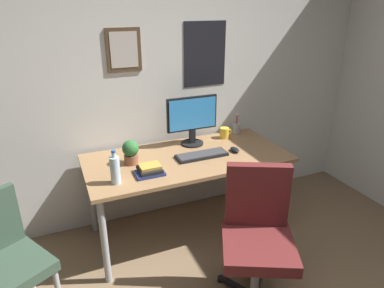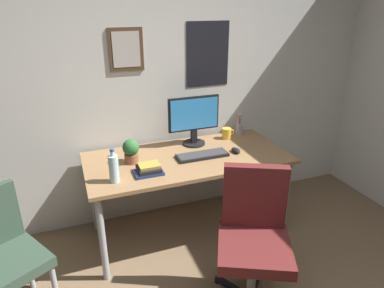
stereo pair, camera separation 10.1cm
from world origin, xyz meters
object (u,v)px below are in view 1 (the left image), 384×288
Objects in this scene: computer_mouse at (235,150)px; potted_plant at (131,151)px; book_stack_left at (150,170)px; office_chair at (257,230)px; side_chair at (1,256)px; coffee_mug_near at (225,133)px; monitor at (192,119)px; pen_cup at (236,128)px; keyboard at (202,155)px; water_bottle at (115,170)px.

potted_plant is at bearing 172.30° from computer_mouse.
potted_plant is 0.25m from book_stack_left.
office_chair is 0.88m from book_stack_left.
office_chair is 1.09× the size of side_chair.
office_chair reaches higher than potted_plant.
book_stack_left reaches higher than computer_mouse.
coffee_mug_near is at bearing 26.81° from book_stack_left.
potted_plant is (0.93, 0.47, 0.34)m from side_chair.
monitor is 0.54m from pen_cup.
coffee_mug_near is at bearing -158.89° from pen_cup.
computer_mouse is (0.30, -0.02, 0.01)m from keyboard.
monitor is 0.36m from keyboard.
pen_cup is (0.23, 0.38, 0.04)m from computer_mouse.
book_stack_left is at bearing 9.52° from water_bottle.
book_stack_left is at bearing -171.96° from computer_mouse.
water_bottle reaches higher than computer_mouse.
side_chair is 1.85m from computer_mouse.
book_stack_left is at bearing 128.52° from office_chair.
keyboard is 2.04× the size of book_stack_left.
computer_mouse is (0.26, 0.77, 0.23)m from office_chair.
coffee_mug_near is at bearing 73.35° from office_chair.
computer_mouse is at bearing -48.53° from monitor.
pen_cup is 1.13m from book_stack_left.
side_chair is 0.85m from water_bottle.
pen_cup is (1.10, 0.27, -0.05)m from potted_plant.
keyboard is (-0.03, -0.28, -0.23)m from monitor.
book_stack_left is at bearing 13.68° from side_chair.
potted_plant reaches higher than side_chair.
water_bottle is 1.29× the size of potted_plant.
office_chair is at bearing -89.42° from monitor.
side_chair is 1.73m from monitor.
water_bottle is at bearing -166.86° from keyboard.
book_stack_left is at bearing -153.19° from coffee_mug_near.
keyboard is at bearing -96.83° from monitor.
keyboard is 0.50m from book_stack_left.
coffee_mug_near is 0.17m from pen_cup.
computer_mouse is 0.79m from book_stack_left.
monitor reaches higher than side_chair.
coffee_mug_near is at bearing 3.33° from monitor.
monitor is 0.39m from coffee_mug_near.
water_bottle is 0.32m from potted_plant.
water_bottle is at bearing -149.55° from monitor.
keyboard is 3.91× the size of computer_mouse.
monitor is 1.07× the size of keyboard.
coffee_mug_near reaches higher than computer_mouse.
pen_cup is at bearing 13.63° from potted_plant.
computer_mouse is at bearing 8.41° from water_bottle.
coffee_mug_near is (0.33, 1.09, 0.26)m from office_chair.
book_stack_left is (-0.85, -0.43, -0.02)m from coffee_mug_near.
pen_cup is at bearing 67.06° from office_chair.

